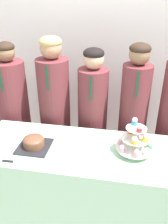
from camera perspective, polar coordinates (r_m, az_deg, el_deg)
The scene contains 9 objects.
wall_back at distance 2.72m, azimuth 3.92°, elevation 16.37°, with size 9.00×0.06×2.70m.
table at distance 2.15m, azimuth -0.67°, elevation -16.83°, with size 1.68×0.63×0.75m.
round_cake at distance 1.94m, azimuth -11.99°, elevation -7.11°, with size 0.26×0.26×0.10m.
cake_knife at distance 1.84m, azimuth -16.38°, elevation -11.48°, with size 0.29×0.02×0.01m.
cupcake_stand at distance 1.83m, azimuth 12.24°, elevation -6.52°, with size 0.28×0.28×0.28m.
student_0 at distance 2.62m, azimuth -16.25°, elevation -0.81°, with size 0.32×0.32×1.45m.
student_1 at distance 2.44m, azimuth -6.94°, elevation -0.82°, with size 0.31×0.31×1.51m.
student_2 at distance 2.39m, azimuth 2.04°, elevation -2.47°, with size 0.29×0.29×1.43m.
student_3 at distance 2.36m, azimuth 11.53°, elevation -2.55°, with size 0.27×0.27×1.48m.
Camera 1 is at (0.29, -1.19, 1.88)m, focal length 38.00 mm.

